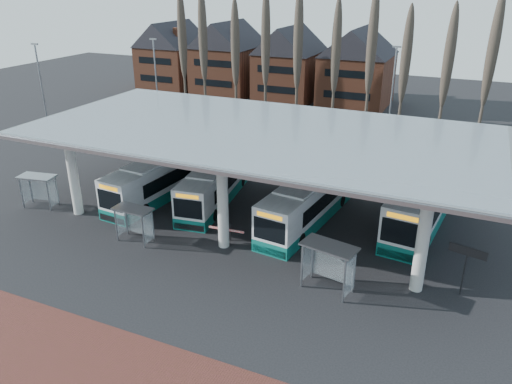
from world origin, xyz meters
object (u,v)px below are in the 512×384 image
at_px(bus_3, 424,199).
at_px(shelter_0, 39,184).
at_px(bus_1, 216,182).
at_px(bus_2, 310,200).
at_px(shelter_1, 135,216).
at_px(shelter_2, 330,257).
at_px(bus_0, 163,177).

xyz_separation_m(bus_3, shelter_0, (-26.61, -9.07, 0.16)).
distance_m(bus_1, bus_3, 15.31).
bearing_deg(bus_3, bus_2, -151.13).
xyz_separation_m(bus_1, shelter_0, (-11.53, -6.42, 0.37)).
xyz_separation_m(shelter_1, shelter_2, (13.10, -0.27, 0.30)).
distance_m(bus_2, shelter_1, 12.03).
bearing_deg(shelter_2, bus_2, 126.80).
xyz_separation_m(shelter_0, shelter_1, (9.80, -1.51, -0.08)).
bearing_deg(shelter_2, bus_1, 155.63).
height_order(bus_1, shelter_2, bus_1).
bearing_deg(bus_2, shelter_2, -58.20).
bearing_deg(bus_1, shelter_1, -110.40).
height_order(bus_0, shelter_2, bus_0).
xyz_separation_m(bus_3, shelter_1, (-16.82, -10.58, 0.08)).
distance_m(bus_2, bus_3, 8.01).
relative_size(shelter_0, shelter_1, 1.11).
bearing_deg(shelter_2, bus_3, 82.50).
bearing_deg(bus_0, bus_1, 16.59).
distance_m(bus_3, shelter_1, 19.87).
bearing_deg(shelter_1, shelter_0, 173.42).
distance_m(bus_0, bus_1, 4.38).
xyz_separation_m(bus_0, bus_1, (4.29, 0.90, -0.06)).
height_order(bus_3, shelter_0, bus_3).
distance_m(bus_1, shelter_2, 14.02).
bearing_deg(shelter_1, bus_0, 112.11).
relative_size(bus_0, shelter_1, 4.48).
relative_size(bus_2, shelter_2, 3.68).
bearing_deg(bus_0, shelter_0, -137.91).
height_order(bus_0, bus_3, bus_3).
relative_size(bus_3, shelter_0, 4.44).
height_order(bus_3, shelter_1, bus_3).
bearing_deg(bus_3, shelter_1, -141.77).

